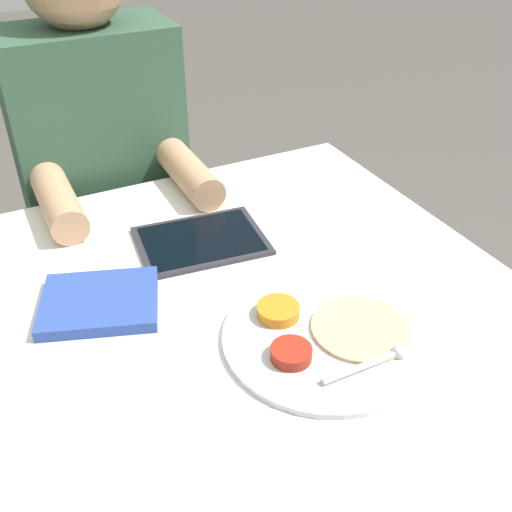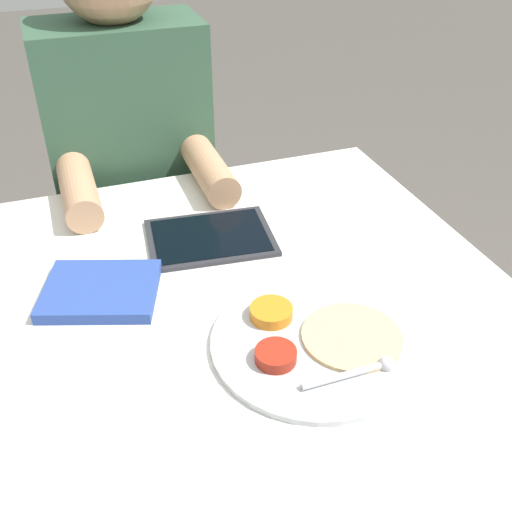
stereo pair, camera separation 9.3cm
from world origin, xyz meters
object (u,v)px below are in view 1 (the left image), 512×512
(tablet_device, at_px, (201,241))
(person_diner, at_px, (113,224))
(red_notebook, at_px, (100,303))
(thali_tray, at_px, (325,335))

(tablet_device, height_order, person_diner, person_diner)
(red_notebook, bearing_deg, person_diner, 75.03)
(thali_tray, height_order, tablet_device, thali_tray)
(red_notebook, bearing_deg, tablet_device, 25.34)
(thali_tray, bearing_deg, person_diner, 100.81)
(person_diner, bearing_deg, red_notebook, -104.97)
(tablet_device, bearing_deg, red_notebook, -154.66)
(tablet_device, distance_m, person_diner, 0.45)
(person_diner, bearing_deg, tablet_device, -79.59)
(thali_tray, xyz_separation_m, red_notebook, (-0.28, 0.22, 0.00))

